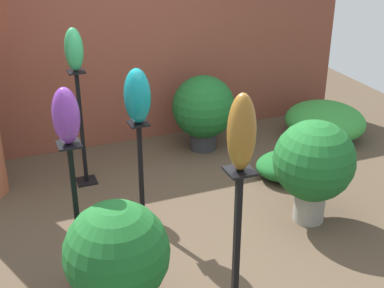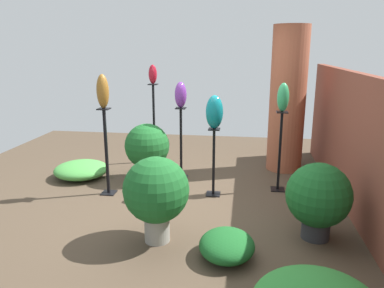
% 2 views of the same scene
% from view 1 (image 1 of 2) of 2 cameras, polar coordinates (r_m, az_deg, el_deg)
% --- Properties ---
extents(ground_plane, '(8.00, 8.00, 0.00)m').
position_cam_1_polar(ground_plane, '(4.64, 0.05, -10.19)').
color(ground_plane, '#4C3D2D').
extents(brick_wall_back, '(5.60, 0.12, 1.76)m').
position_cam_1_polar(brick_wall_back, '(6.18, -7.68, 7.98)').
color(brick_wall_back, brown).
rests_on(brick_wall_back, ground).
extents(pedestal_jade, '(0.20, 0.20, 1.19)m').
position_cam_1_polar(pedestal_jade, '(5.37, -11.65, 1.11)').
color(pedestal_jade, black).
rests_on(pedestal_jade, ground).
extents(pedestal_violet, '(0.20, 0.20, 1.15)m').
position_cam_1_polar(pedestal_violet, '(4.01, -12.13, -8.07)').
color(pedestal_violet, black).
rests_on(pedestal_violet, ground).
extents(pedestal_bronze, '(0.20, 0.20, 1.25)m').
position_cam_1_polar(pedestal_bronze, '(3.44, 4.69, -12.78)').
color(pedestal_bronze, black).
rests_on(pedestal_bronze, ground).
extents(pedestal_teal, '(0.20, 0.20, 0.98)m').
position_cam_1_polar(pedestal_teal, '(4.65, -5.44, -3.79)').
color(pedestal_teal, black).
rests_on(pedestal_teal, ground).
extents(art_vase_jade, '(0.17, 0.17, 0.41)m').
position_cam_1_polar(art_vase_jade, '(5.10, -12.48, 9.82)').
color(art_vase_jade, '#2D9356').
rests_on(art_vase_jade, pedestal_jade).
extents(art_vase_violet, '(0.19, 0.19, 0.40)m').
position_cam_1_polar(art_vase_violet, '(3.63, -13.30, 2.93)').
color(art_vase_violet, '#6B2D8C').
rests_on(art_vase_violet, pedestal_violet).
extents(art_vase_bronze, '(0.16, 0.17, 0.47)m').
position_cam_1_polar(art_vase_bronze, '(2.97, 5.31, 1.22)').
color(art_vase_bronze, brown).
rests_on(art_vase_bronze, pedestal_bronze).
extents(art_vase_teal, '(0.22, 0.24, 0.46)m').
position_cam_1_polar(art_vase_teal, '(4.34, -5.86, 5.11)').
color(art_vase_teal, '#0F727A').
rests_on(art_vase_teal, pedestal_teal).
extents(potted_plant_near_pillar, '(0.71, 0.71, 0.87)m').
position_cam_1_polar(potted_plant_near_pillar, '(6.03, 1.23, 3.80)').
color(potted_plant_near_pillar, '#2D2D33').
rests_on(potted_plant_near_pillar, ground).
extents(potted_plant_front_right, '(0.72, 0.72, 0.96)m').
position_cam_1_polar(potted_plant_front_right, '(4.74, 12.87, -2.01)').
color(potted_plant_front_right, gray).
rests_on(potted_plant_front_right, ground).
extents(potted_plant_walkway_edge, '(0.71, 0.71, 0.91)m').
position_cam_1_polar(potted_plant_walkway_edge, '(3.61, -8.00, -11.88)').
color(potted_plant_walkway_edge, '#936B4C').
rests_on(potted_plant_walkway_edge, ground).
extents(foliage_bed_east, '(0.95, 0.98, 0.41)m').
position_cam_1_polar(foliage_bed_east, '(6.62, 14.00, 2.41)').
color(foliage_bed_east, '#338C38').
rests_on(foliage_bed_east, ground).
extents(foliage_bed_center, '(0.65, 0.57, 0.26)m').
position_cam_1_polar(foliage_bed_center, '(5.63, 10.05, -2.27)').
color(foliage_bed_center, '#195923').
rests_on(foliage_bed_center, ground).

